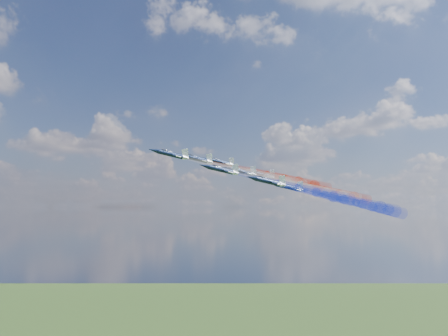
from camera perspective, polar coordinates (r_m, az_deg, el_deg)
jet_lead at (r=146.76m, az=-6.34°, el=1.62°), size 15.87×13.98×8.14m
trail_lead at (r=156.33m, az=2.99°, el=-0.57°), size 42.16×15.99×12.84m
jet_inner_left at (r=142.56m, az=-0.36°, el=-0.20°), size 15.87×13.98×8.14m
trail_inner_left at (r=154.77m, az=8.72°, el=-2.30°), size 42.16×15.99×12.84m
jet_inner_right at (r=159.31m, az=-3.30°, el=1.10°), size 15.87×13.98×8.14m
trail_inner_right at (r=170.02m, az=5.12°, el=-0.89°), size 42.16×15.99×12.84m
jet_outer_left at (r=138.31m, az=5.20°, el=-1.58°), size 15.87×13.98×8.14m
trail_outer_left at (r=152.81m, az=13.99°, el=-3.57°), size 42.16×15.99×12.84m
jet_center_third at (r=156.31m, az=1.93°, el=-0.40°), size 15.87×13.98×8.14m
trail_center_third at (r=169.27m, az=10.08°, el=-2.30°), size 42.16×15.99×12.84m
jet_outer_right at (r=174.39m, az=-0.51°, el=0.71°), size 15.87×13.98×8.14m
trail_outer_right at (r=186.11m, az=7.04°, el=-1.09°), size 42.16×15.99×12.84m
jet_rear_left at (r=153.58m, az=7.51°, el=-2.22°), size 15.87×13.98×8.14m
trail_rear_left at (r=168.82m, az=15.29°, el=-3.96°), size 42.16×15.99×12.84m
jet_rear_right at (r=169.82m, az=4.31°, el=-0.78°), size 15.87×13.98×8.14m
trail_rear_right at (r=183.60m, az=11.67°, el=-2.50°), size 42.16×15.99×12.84m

